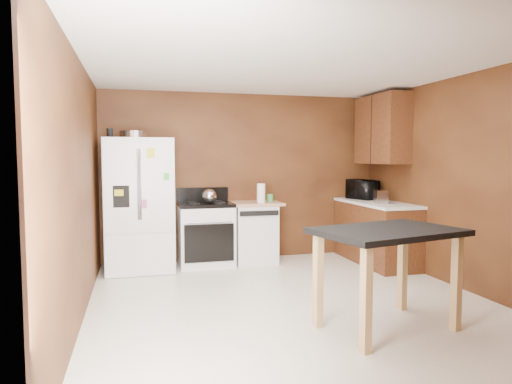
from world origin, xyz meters
name	(u,v)px	position (x,y,z in m)	size (l,w,h in m)	color
floor	(292,302)	(0.00, 0.00, 0.00)	(4.50, 4.50, 0.00)	white
ceiling	(294,64)	(0.00, 0.00, 2.50)	(4.50, 4.50, 0.00)	white
wall_back	(244,177)	(0.00, 2.25, 1.25)	(4.20, 4.20, 0.00)	brown
wall_front	(424,209)	(0.00, -2.25, 1.25)	(4.20, 4.20, 0.00)	brown
wall_left	(79,189)	(-2.10, 0.00, 1.25)	(4.50, 4.50, 0.00)	brown
wall_right	(464,183)	(2.10, 0.00, 1.25)	(4.50, 4.50, 0.00)	brown
roasting_pan	(134,135)	(-1.60, 1.92, 1.85)	(0.39, 0.39, 0.10)	silver
pen_cup	(110,133)	(-1.91, 1.74, 1.86)	(0.08, 0.08, 0.12)	black
kettle	(209,196)	(-0.60, 1.82, 1.00)	(0.20, 0.20, 0.20)	silver
paper_towel	(261,193)	(0.15, 1.80, 1.03)	(0.12, 0.12, 0.28)	white
green_canister	(270,198)	(0.35, 2.01, 0.94)	(0.10, 0.10, 0.11)	green
toaster	(381,197)	(1.74, 1.23, 0.99)	(0.16, 0.25, 0.19)	silver
microwave	(363,190)	(1.80, 1.88, 1.04)	(0.49, 0.33, 0.27)	black
refrigerator	(140,205)	(-1.55, 1.86, 0.90)	(0.90, 0.80, 1.80)	white
gas_range	(206,233)	(-0.64, 1.92, 0.46)	(0.76, 0.68, 1.10)	white
dishwasher	(254,231)	(0.08, 1.95, 0.45)	(0.78, 0.63, 0.89)	white
right_cabinets	(378,201)	(1.84, 1.48, 0.91)	(0.63, 1.58, 2.45)	brown
island	(387,244)	(0.57, -0.92, 0.77)	(1.40, 1.09, 0.91)	black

